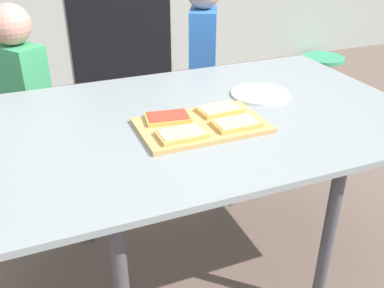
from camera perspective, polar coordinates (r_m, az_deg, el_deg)
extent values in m
plane|color=#735B4F|center=(1.90, -0.04, -16.18)|extent=(16.00, 16.00, 0.00)
cube|color=#909696|center=(1.50, -0.05, 3.23)|extent=(1.58, 0.96, 0.02)
cylinder|color=#4C4C51|center=(1.59, 17.54, -11.61)|extent=(0.04, 0.04, 0.69)
cylinder|color=#4C4C51|center=(1.90, -14.42, -4.02)|extent=(0.04, 0.04, 0.69)
cylinder|color=#4C4C51|center=(2.09, 5.43, -0.14)|extent=(0.04, 0.04, 0.69)
cube|color=tan|center=(1.42, 1.38, 2.51)|extent=(0.41, 0.26, 0.02)
cube|color=#E6AE51|center=(1.44, -3.21, 3.47)|extent=(0.16, 0.11, 0.01)
cube|color=#B33D29|center=(1.43, -3.22, 3.78)|extent=(0.14, 0.10, 0.00)
cube|color=#E6AE51|center=(1.33, -1.41, 1.28)|extent=(0.15, 0.10, 0.01)
cube|color=#F2DF91|center=(1.32, -1.41, 1.61)|extent=(0.13, 0.09, 0.00)
cube|color=#E6AE51|center=(1.50, 3.68, 4.54)|extent=(0.16, 0.11, 0.01)
cube|color=#F2DF91|center=(1.50, 3.69, 4.84)|extent=(0.14, 0.09, 0.00)
cube|color=#E6AE51|center=(1.40, 5.85, 2.69)|extent=(0.15, 0.09, 0.01)
cube|color=#F2DF91|center=(1.40, 5.86, 3.00)|extent=(0.13, 0.09, 0.00)
cylinder|color=silver|center=(1.70, 9.00, 6.54)|extent=(0.23, 0.23, 0.01)
cylinder|color=#3C243B|center=(2.37, -20.74, -2.11)|extent=(0.09, 0.09, 0.41)
cylinder|color=#3C243B|center=(2.27, -18.58, -3.13)|extent=(0.09, 0.09, 0.41)
cube|color=#3FA566|center=(2.15, -21.43, 6.84)|extent=(0.25, 0.28, 0.41)
sphere|color=#E69884|center=(2.07, -22.87, 14.36)|extent=(0.18, 0.18, 0.18)
cylinder|color=#244C4A|center=(2.63, 1.41, 3.60)|extent=(0.09, 0.09, 0.47)
cylinder|color=#244C4A|center=(2.51, 1.28, 2.27)|extent=(0.09, 0.09, 0.47)
cube|color=blue|center=(2.41, 1.46, 12.53)|extent=(0.23, 0.28, 0.42)
cylinder|color=#3DA573|center=(4.71, 16.92, 10.77)|extent=(0.43, 0.43, 0.04)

